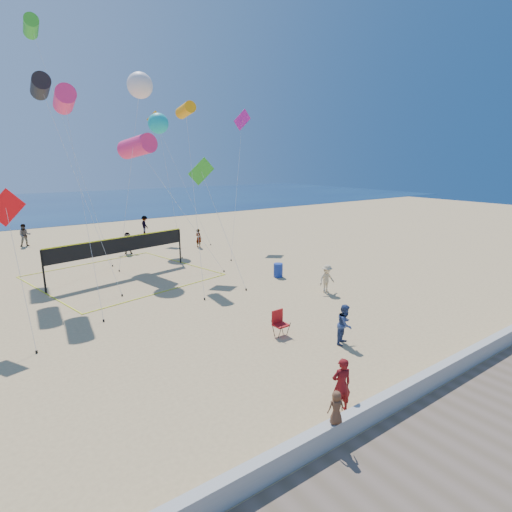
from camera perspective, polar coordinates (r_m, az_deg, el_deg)
ground at (r=14.14m, az=8.58°, el=-15.24°), size 120.00×120.00×0.00m
ocean at (r=71.65m, az=-28.51°, el=6.48°), size 140.00×50.00×0.03m
seawall at (r=12.33m, az=18.88°, el=-18.89°), size 32.00×0.30×0.60m
boardwalk at (r=11.69m, az=27.40°, el=-23.44°), size 32.00×3.60×0.03m
woman at (r=11.68m, az=12.09°, el=-17.57°), size 0.67×0.54×1.58m
toddler at (r=10.35m, az=11.38°, el=-20.46°), size 0.48×0.39×0.84m
bystander_a at (r=15.56m, az=12.59°, el=-9.48°), size 0.93×0.85×1.54m
bystander_b at (r=21.14m, az=10.08°, el=-3.22°), size 0.99×0.59×1.51m
far_person_1 at (r=30.99m, az=-17.84°, el=1.77°), size 1.57×0.87×1.61m
far_person_2 at (r=32.05m, az=-8.20°, el=2.54°), size 0.51×0.63×1.48m
far_person_3 at (r=37.10m, az=-30.14°, el=2.58°), size 0.94×0.77×1.81m
far_person_4 at (r=39.21m, az=-15.61°, el=4.33°), size 0.64×1.10×1.69m
camp_chair at (r=15.99m, az=3.34°, el=-9.29°), size 0.56×0.69×1.12m
trash_barrel at (r=23.76m, az=3.18°, el=-2.03°), size 0.65×0.65×0.81m
volleyball_net at (r=24.91m, az=-18.86°, el=0.85°), size 10.46×10.35×2.37m
kite_0 at (r=23.74m, az=-25.69°, el=19.49°), size 1.26×7.51×10.41m
kite_1 at (r=26.45m, az=-28.43°, el=20.53°), size 2.29×7.33×11.32m
kite_2 at (r=25.50m, az=-10.03°, el=19.81°), size 2.74×6.89×10.13m
kite_3 at (r=18.00m, az=-32.00°, el=5.06°), size 1.33×3.12×5.75m
kite_4 at (r=24.57m, az=-7.56°, el=11.23°), size 1.71×5.26×6.96m
kite_5 at (r=34.04m, az=-2.05°, el=18.01°), size 5.83×6.01×10.87m
kite_6 at (r=28.58m, az=-16.25°, el=22.35°), size 3.88×3.00×12.22m
kite_7 at (r=33.66m, az=-13.80°, el=17.91°), size 1.96×6.52×10.36m
kite_8 at (r=34.05m, az=-29.46°, el=26.64°), size 2.74×7.75×16.04m
kite_9 at (r=37.95m, az=-13.67°, el=17.19°), size 1.87×7.84×11.07m
kite_10 at (r=28.02m, az=-16.63°, el=14.76°), size 3.94×7.41×8.46m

